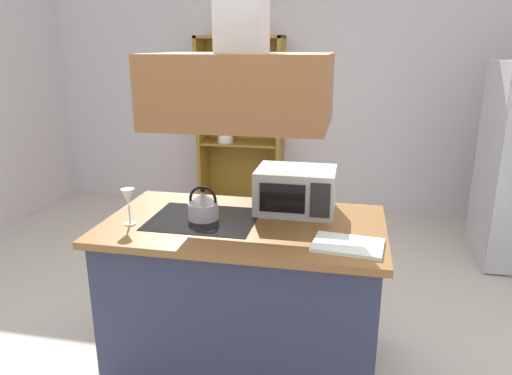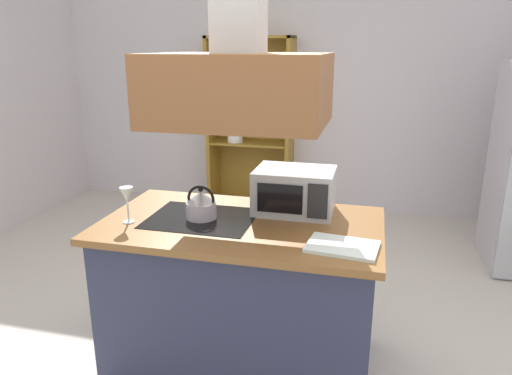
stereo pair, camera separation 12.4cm
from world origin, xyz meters
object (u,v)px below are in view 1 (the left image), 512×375
at_px(kettle, 203,205).
at_px(cutting_board, 348,245).
at_px(dish_cabinet, 241,134).
at_px(microwave, 296,190).
at_px(wine_glass_on_counter, 128,198).

relative_size(kettle, cutting_board, 0.57).
bearing_deg(dish_cabinet, kettle, -81.21).
distance_m(cutting_board, microwave, 0.58).
relative_size(microwave, wine_glass_on_counter, 2.23).
bearing_deg(wine_glass_on_counter, microwave, 24.99).
distance_m(dish_cabinet, wine_glass_on_counter, 2.97).
distance_m(dish_cabinet, microwave, 2.73).
xyz_separation_m(kettle, microwave, (0.50, 0.25, 0.05)).
distance_m(dish_cabinet, cutting_board, 3.28).
bearing_deg(wine_glass_on_counter, cutting_board, -3.29).
relative_size(dish_cabinet, microwave, 4.24).
distance_m(kettle, microwave, 0.56).
xyz_separation_m(dish_cabinet, kettle, (0.43, -2.80, 0.11)).
relative_size(dish_cabinet, kettle, 10.04).
bearing_deg(kettle, wine_glass_on_counter, -156.86).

